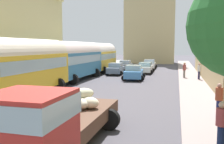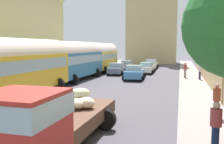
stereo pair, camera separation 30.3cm
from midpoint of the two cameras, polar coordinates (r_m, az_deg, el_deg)
ground_plane at (r=27.90m, az=3.00°, el=-1.51°), size 154.00×154.00×0.00m
sidewalk_left at (r=30.26m, az=-10.53°, el=-0.89°), size 2.50×70.00×0.14m
sidewalk_right at (r=27.29m, az=18.05°, el=-1.81°), size 2.50×70.00×0.14m
building_left_2 at (r=28.04m, az=-21.80°, el=8.17°), size 5.34×14.42×9.76m
building_right_3 at (r=36.06m, az=23.44°, el=10.33°), size 5.00×9.35×13.33m
distant_church at (r=54.67m, az=9.24°, el=10.29°), size 10.38×6.23×21.06m
parked_bus_1 at (r=18.79m, az=-18.68°, el=1.68°), size 3.28×8.85×4.13m
parked_bus_2 at (r=26.71m, az=-7.84°, el=3.01°), size 3.38×10.04×4.08m
parked_bus_3 at (r=35.16m, az=-2.06°, el=3.67°), size 3.36×8.87×4.05m
cargo_truck_0 at (r=8.46m, az=-13.55°, el=-10.37°), size 3.05×7.00×2.35m
car_0 at (r=26.89m, az=5.42°, el=-0.12°), size 2.53×3.77×1.58m
car_1 at (r=33.46m, az=8.11°, el=0.94°), size 2.30×3.91×1.47m
car_2 at (r=40.16m, az=9.10°, el=1.75°), size 2.46×4.04×1.49m
car_4 at (r=31.79m, az=1.36°, el=0.76°), size 2.31×3.73×1.49m
car_5 at (r=38.01m, az=3.59°, el=1.58°), size 2.29×3.73×1.48m
pedestrian_1 at (r=13.28m, az=23.35°, el=-5.73°), size 0.47×0.47×1.78m
pedestrian_2 at (r=8.81m, az=23.51°, el=-11.24°), size 0.42×0.42×1.84m
pedestrian_3 at (r=27.67m, az=19.70°, el=0.31°), size 0.46×0.46×1.84m
pedestrian_4 at (r=28.78m, az=16.64°, el=0.56°), size 0.49×0.49×1.81m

